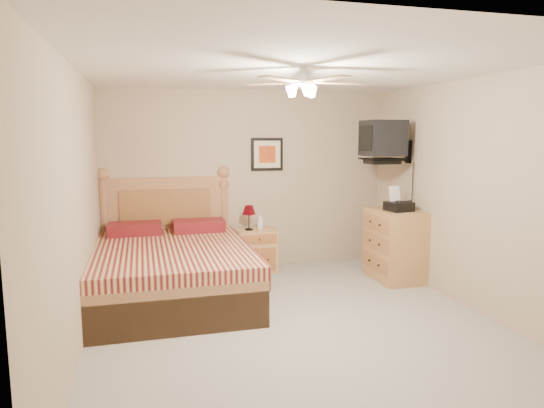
{
  "coord_description": "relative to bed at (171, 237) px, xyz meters",
  "views": [
    {
      "loc": [
        -1.4,
        -4.43,
        1.89
      ],
      "look_at": [
        -0.01,
        0.9,
        1.1
      ],
      "focal_mm": 32.0,
      "sensor_mm": 36.0,
      "label": 1
    }
  ],
  "objects": [
    {
      "name": "bed",
      "position": [
        0.0,
        0.0,
        0.0
      ],
      "size": [
        1.75,
        2.29,
        1.47
      ],
      "primitive_type": null,
      "rotation": [
        0.0,
        0.0,
        0.01
      ],
      "color": "#A57145",
      "rests_on": "ground"
    },
    {
      "name": "floor",
      "position": [
        1.14,
        -1.12,
        -0.74
      ],
      "size": [
        4.5,
        4.5,
        0.0
      ],
      "primitive_type": "plane",
      "color": "gray",
      "rests_on": "ground"
    },
    {
      "name": "magazine_lower",
      "position": [
        2.86,
        0.3,
        0.21
      ],
      "size": [
        0.22,
        0.29,
        0.03
      ],
      "primitive_type": "imported",
      "rotation": [
        0.0,
        0.0,
        0.03
      ],
      "color": "beige",
      "rests_on": "dresser"
    },
    {
      "name": "wall_tv",
      "position": [
        2.89,
        0.22,
        1.07
      ],
      "size": [
        0.56,
        0.46,
        0.58
      ],
      "primitive_type": null,
      "color": "black",
      "rests_on": "wall_right"
    },
    {
      "name": "wall_right",
      "position": [
        3.14,
        -1.12,
        0.51
      ],
      "size": [
        0.04,
        4.5,
        2.5
      ],
      "primitive_type": "cube",
      "color": "tan",
      "rests_on": "ground"
    },
    {
      "name": "magazine_upper",
      "position": [
        2.85,
        0.3,
        0.23
      ],
      "size": [
        0.26,
        0.3,
        0.02
      ],
      "primitive_type": "imported",
      "rotation": [
        0.0,
        0.0,
        -0.28
      ],
      "color": "tan",
      "rests_on": "magazine_lower"
    },
    {
      "name": "dresser",
      "position": [
        2.87,
        0.04,
        -0.27
      ],
      "size": [
        0.55,
        0.79,
        0.93
      ],
      "primitive_type": "cube",
      "rotation": [
        0.0,
        0.0,
        0.01
      ],
      "color": "tan",
      "rests_on": "ground"
    },
    {
      "name": "lotion_bottle",
      "position": [
        1.26,
        0.91,
        -0.04
      ],
      "size": [
        0.09,
        0.09,
        0.22
      ],
      "primitive_type": "imported",
      "rotation": [
        0.0,
        0.0,
        -0.08
      ],
      "color": "white",
      "rests_on": "nightstand"
    },
    {
      "name": "nightstand",
      "position": [
        1.19,
        0.88,
        -0.44
      ],
      "size": [
        0.55,
        0.42,
        0.59
      ],
      "primitive_type": "cube",
      "rotation": [
        0.0,
        0.0,
        0.02
      ],
      "color": "tan",
      "rests_on": "ground"
    },
    {
      "name": "fax_machine",
      "position": [
        2.86,
        -0.05,
        0.35
      ],
      "size": [
        0.34,
        0.36,
        0.31
      ],
      "primitive_type": null,
      "rotation": [
        0.0,
        0.0,
        0.17
      ],
      "color": "black",
      "rests_on": "dresser"
    },
    {
      "name": "wall_back",
      "position": [
        1.14,
        1.13,
        0.51
      ],
      "size": [
        4.0,
        0.04,
        2.5
      ],
      "primitive_type": "cube",
      "color": "tan",
      "rests_on": "ground"
    },
    {
      "name": "wall_front",
      "position": [
        1.14,
        -3.37,
        0.51
      ],
      "size": [
        4.0,
        0.04,
        2.5
      ],
      "primitive_type": "cube",
      "color": "tan",
      "rests_on": "ground"
    },
    {
      "name": "framed_picture",
      "position": [
        1.41,
        1.11,
        0.88
      ],
      "size": [
        0.46,
        0.04,
        0.46
      ],
      "primitive_type": "cube",
      "color": "black",
      "rests_on": "wall_back"
    },
    {
      "name": "ceiling_fan",
      "position": [
        1.14,
        -1.32,
        1.62
      ],
      "size": [
        1.14,
        1.14,
        0.28
      ],
      "primitive_type": null,
      "color": "silver",
      "rests_on": "ceiling"
    },
    {
      "name": "ceiling",
      "position": [
        1.14,
        -1.12,
        1.76
      ],
      "size": [
        4.0,
        4.5,
        0.04
      ],
      "primitive_type": "cube",
      "color": "white",
      "rests_on": "ground"
    },
    {
      "name": "table_lamp",
      "position": [
        1.1,
        0.9,
        0.02
      ],
      "size": [
        0.19,
        0.19,
        0.35
      ],
      "primitive_type": null,
      "rotation": [
        0.0,
        0.0,
        -0.02
      ],
      "color": "#50020A",
      "rests_on": "nightstand"
    },
    {
      "name": "wall_left",
      "position": [
        -0.86,
        -1.12,
        0.51
      ],
      "size": [
        0.04,
        4.5,
        2.5
      ],
      "primitive_type": "cube",
      "color": "tan",
      "rests_on": "ground"
    }
  ]
}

